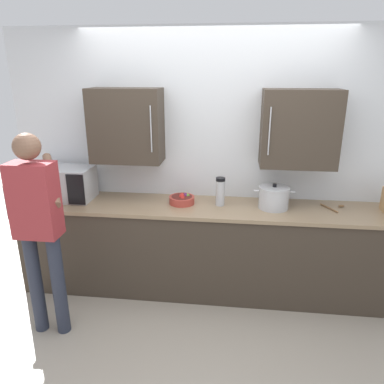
{
  "coord_description": "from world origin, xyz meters",
  "views": [
    {
      "loc": [
        0.23,
        -2.32,
        2.13
      ],
      "look_at": [
        -0.15,
        0.84,
        1.05
      ],
      "focal_mm": 33.89,
      "sensor_mm": 36.0,
      "label": 1
    }
  ],
  "objects_px": {
    "thermos_flask": "(220,191)",
    "stock_pot": "(274,197)",
    "person_figure": "(38,220)",
    "wooden_spoon": "(335,207)",
    "fruit_bowl": "(182,199)",
    "microwave_oven": "(59,184)"
  },
  "relations": [
    {
      "from": "stock_pot",
      "to": "fruit_bowl",
      "type": "xyz_separation_m",
      "value": [
        -0.86,
        0.02,
        -0.06
      ]
    },
    {
      "from": "microwave_oven",
      "to": "thermos_flask",
      "type": "distance_m",
      "value": 1.59
    },
    {
      "from": "microwave_oven",
      "to": "stock_pot",
      "type": "height_order",
      "value": "microwave_oven"
    },
    {
      "from": "microwave_oven",
      "to": "person_figure",
      "type": "distance_m",
      "value": 0.82
    },
    {
      "from": "thermos_flask",
      "to": "wooden_spoon",
      "type": "height_order",
      "value": "thermos_flask"
    },
    {
      "from": "person_figure",
      "to": "stock_pot",
      "type": "bearing_deg",
      "value": 22.67
    },
    {
      "from": "thermos_flask",
      "to": "person_figure",
      "type": "bearing_deg",
      "value": -149.95
    },
    {
      "from": "stock_pot",
      "to": "person_figure",
      "type": "relative_size",
      "value": 0.22
    },
    {
      "from": "stock_pot",
      "to": "person_figure",
      "type": "distance_m",
      "value": 2.04
    },
    {
      "from": "wooden_spoon",
      "to": "fruit_bowl",
      "type": "xyz_separation_m",
      "value": [
        -1.44,
        -0.05,
        0.03
      ]
    },
    {
      "from": "thermos_flask",
      "to": "person_figure",
      "type": "xyz_separation_m",
      "value": [
        -1.38,
        -0.8,
        -0.02
      ]
    },
    {
      "from": "stock_pot",
      "to": "person_figure",
      "type": "bearing_deg",
      "value": -157.33
    },
    {
      "from": "wooden_spoon",
      "to": "person_figure",
      "type": "height_order",
      "value": "person_figure"
    },
    {
      "from": "microwave_oven",
      "to": "person_figure",
      "type": "xyz_separation_m",
      "value": [
        0.21,
        -0.79,
        -0.04
      ]
    },
    {
      "from": "microwave_oven",
      "to": "wooden_spoon",
      "type": "distance_m",
      "value": 2.67
    },
    {
      "from": "thermos_flask",
      "to": "fruit_bowl",
      "type": "xyz_separation_m",
      "value": [
        -0.37,
        0.0,
        -0.1
      ]
    },
    {
      "from": "wooden_spoon",
      "to": "fruit_bowl",
      "type": "distance_m",
      "value": 1.44
    },
    {
      "from": "thermos_flask",
      "to": "fruit_bowl",
      "type": "bearing_deg",
      "value": 179.23
    },
    {
      "from": "thermos_flask",
      "to": "wooden_spoon",
      "type": "xyz_separation_m",
      "value": [
        1.07,
        0.05,
        -0.13
      ]
    },
    {
      "from": "wooden_spoon",
      "to": "person_figure",
      "type": "distance_m",
      "value": 2.6
    },
    {
      "from": "wooden_spoon",
      "to": "stock_pot",
      "type": "distance_m",
      "value": 0.59
    },
    {
      "from": "thermos_flask",
      "to": "stock_pot",
      "type": "height_order",
      "value": "thermos_flask"
    }
  ]
}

